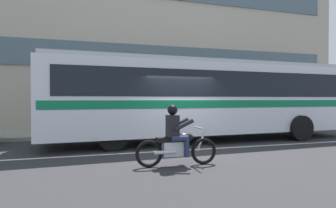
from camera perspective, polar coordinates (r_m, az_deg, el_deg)
name	(u,v)px	position (r m, az deg, el deg)	size (l,w,h in m)	color
ground_plane	(180,147)	(10.33, 2.37, -8.56)	(60.00, 60.00, 0.00)	#2B2B2D
sidewalk_curb	(147,130)	(15.17, -4.14, -5.21)	(28.00, 3.80, 0.15)	gray
lane_center_stripe	(186,150)	(9.77, 3.56, -9.08)	(26.60, 0.14, 0.01)	silver
office_building_facade	(138,27)	(17.84, -5.89, 14.89)	(28.00, 0.89, 11.99)	#B2A893
transit_bus	(209,95)	(11.94, 8.09, 1.81)	(13.11, 3.11, 3.22)	silver
motorcycle_with_rider	(176,140)	(7.40, 1.69, -7.22)	(2.14, 0.64, 1.56)	black
fire_hydrant	(215,122)	(15.05, 9.32, -3.58)	(0.22, 0.30, 0.75)	#4C8C3F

